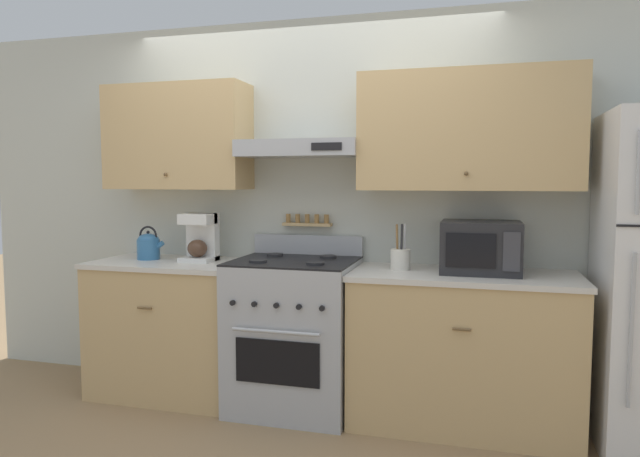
% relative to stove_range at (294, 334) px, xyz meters
% --- Properties ---
extents(ground_plane, '(16.00, 16.00, 0.00)m').
position_rel_stove_range_xyz_m(ground_plane, '(0.00, -0.30, -0.49)').
color(ground_plane, '#937551').
extents(wall_back, '(5.20, 0.46, 2.55)m').
position_rel_stove_range_xyz_m(wall_back, '(0.07, 0.30, 0.96)').
color(wall_back, silver).
rests_on(wall_back, ground_plane).
extents(counter_left, '(1.02, 0.65, 0.92)m').
position_rel_stove_range_xyz_m(counter_left, '(-0.90, 0.02, -0.02)').
color(counter_left, tan).
rests_on(counter_left, ground_plane).
extents(counter_right, '(1.33, 0.65, 0.92)m').
position_rel_stove_range_xyz_m(counter_right, '(1.05, 0.02, -0.02)').
color(counter_right, tan).
rests_on(counter_right, ground_plane).
extents(stove_range, '(0.77, 0.69, 1.10)m').
position_rel_stove_range_xyz_m(stove_range, '(0.00, 0.00, 0.00)').
color(stove_range, '#ADAFB5').
rests_on(stove_range, ground_plane).
extents(tea_kettle, '(0.20, 0.16, 0.23)m').
position_rel_stove_range_xyz_m(tea_kettle, '(-1.08, 0.06, 0.53)').
color(tea_kettle, teal).
rests_on(tea_kettle, counter_left).
extents(coffee_maker, '(0.21, 0.21, 0.32)m').
position_rel_stove_range_xyz_m(coffee_maker, '(-0.70, 0.08, 0.59)').
color(coffee_maker, white).
rests_on(coffee_maker, counter_left).
extents(microwave, '(0.46, 0.39, 0.30)m').
position_rel_stove_range_xyz_m(microwave, '(1.14, 0.07, 0.59)').
color(microwave, '#232326').
rests_on(microwave, counter_right).
extents(utensil_crock, '(0.12, 0.12, 0.28)m').
position_rel_stove_range_xyz_m(utensil_crock, '(0.67, 0.06, 0.50)').
color(utensil_crock, silver).
rests_on(utensil_crock, counter_right).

